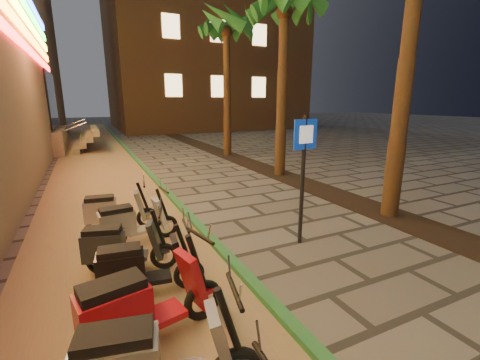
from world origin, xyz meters
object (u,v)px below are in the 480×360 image
scooter_7 (119,247)px  scooter_6 (138,268)px  scooter_9 (112,211)px  scooter_8 (130,223)px  pedestrian_sign (304,163)px  scooter_5 (139,307)px

scooter_7 → scooter_6: bearing=-62.2°
scooter_7 → scooter_9: bearing=104.4°
scooter_6 → scooter_9: size_ratio=1.00×
scooter_8 → scooter_9: (-0.25, 0.89, -0.01)m
scooter_6 → scooter_8: size_ratio=0.98×
pedestrian_sign → scooter_7: bearing=167.0°
scooter_6 → pedestrian_sign: bearing=16.3°
scooter_6 → scooter_9: scooter_9 is taller
scooter_9 → scooter_7: bearing=-83.0°
scooter_6 → scooter_9: 2.73m
scooter_8 → scooter_6: bearing=-99.5°
scooter_7 → scooter_9: (0.05, 1.87, 0.00)m
pedestrian_sign → scooter_8: 3.50m
scooter_7 → scooter_9: 1.87m
pedestrian_sign → scooter_6: (-3.15, -0.52, -1.16)m
scooter_5 → scooter_9: size_ratio=1.15×
scooter_6 → scooter_7: scooter_6 is taller
pedestrian_sign → scooter_5: (-3.29, -1.53, -1.09)m
pedestrian_sign → scooter_9: pedestrian_sign is taller
scooter_7 → scooter_9: size_ratio=0.99×
scooter_5 → scooter_9: (0.01, 3.74, -0.07)m
scooter_6 → scooter_9: bearing=99.7°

